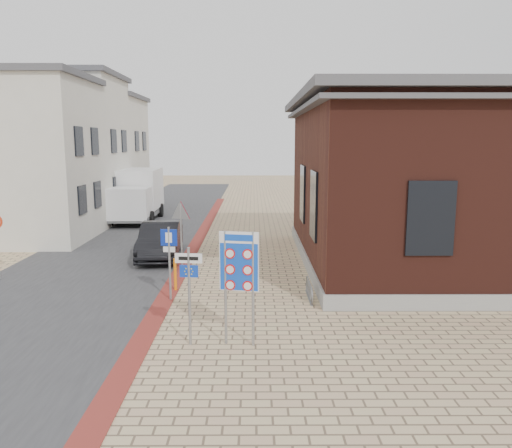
# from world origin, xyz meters

# --- Properties ---
(ground) EXTENTS (120.00, 120.00, 0.00)m
(ground) POSITION_xyz_m (0.00, 0.00, 0.00)
(ground) COLOR tan
(ground) RESTS_ON ground
(road_strip) EXTENTS (7.00, 60.00, 0.02)m
(road_strip) POSITION_xyz_m (-5.50, 15.00, 0.01)
(road_strip) COLOR #38383A
(road_strip) RESTS_ON ground
(curb_strip) EXTENTS (0.60, 40.00, 0.02)m
(curb_strip) POSITION_xyz_m (-2.00, 10.00, 0.01)
(curb_strip) COLOR maroon
(curb_strip) RESTS_ON ground
(brick_building) EXTENTS (13.00, 13.00, 6.80)m
(brick_building) POSITION_xyz_m (8.99, 7.00, 3.49)
(brick_building) COLOR gray
(brick_building) RESTS_ON ground
(townhouse_near) EXTENTS (7.40, 6.40, 8.30)m
(townhouse_near) POSITION_xyz_m (-10.99, 12.00, 4.17)
(townhouse_near) COLOR silver
(townhouse_near) RESTS_ON ground
(townhouse_mid) EXTENTS (7.40, 6.40, 9.10)m
(townhouse_mid) POSITION_xyz_m (-10.99, 18.00, 4.57)
(townhouse_mid) COLOR silver
(townhouse_mid) RESTS_ON ground
(townhouse_far) EXTENTS (7.40, 6.40, 8.30)m
(townhouse_far) POSITION_xyz_m (-10.99, 24.00, 4.17)
(townhouse_far) COLOR silver
(townhouse_far) RESTS_ON ground
(bike_rack) EXTENTS (0.08, 1.80, 0.60)m
(bike_rack) POSITION_xyz_m (2.65, 2.20, 0.26)
(bike_rack) COLOR slate
(bike_rack) RESTS_ON ground
(sedan) EXTENTS (1.92, 4.70, 1.52)m
(sedan) POSITION_xyz_m (-3.20, 7.94, 0.76)
(sedan) COLOR black
(sedan) RESTS_ON ground
(box_truck) EXTENTS (2.78, 6.24, 3.23)m
(box_truck) POSITION_xyz_m (-6.51, 17.99, 1.67)
(box_truck) COLOR slate
(box_truck) RESTS_ON ground
(border_sign) EXTENTS (0.97, 0.23, 2.87)m
(border_sign) POSITION_xyz_m (0.50, -1.50, 2.06)
(border_sign) COLOR gray
(border_sign) RESTS_ON ground
(essen_sign) EXTENTS (0.67, 0.10, 2.48)m
(essen_sign) POSITION_xyz_m (-0.73, -1.50, 1.65)
(essen_sign) COLOR gray
(essen_sign) RESTS_ON ground
(parking_sign) EXTENTS (0.52, 0.10, 2.37)m
(parking_sign) POSITION_xyz_m (-1.80, 2.02, 1.60)
(parking_sign) COLOR gray
(parking_sign) RESTS_ON ground
(yield_sign) EXTENTS (0.90, 0.41, 2.65)m
(yield_sign) POSITION_xyz_m (-2.00, 6.00, 2.04)
(yield_sign) COLOR gray
(yield_sign) RESTS_ON ground
(bollard) EXTENTS (0.11, 0.11, 1.12)m
(bollard) POSITION_xyz_m (-1.80, 3.05, 0.56)
(bollard) COLOR orange
(bollard) RESTS_ON ground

